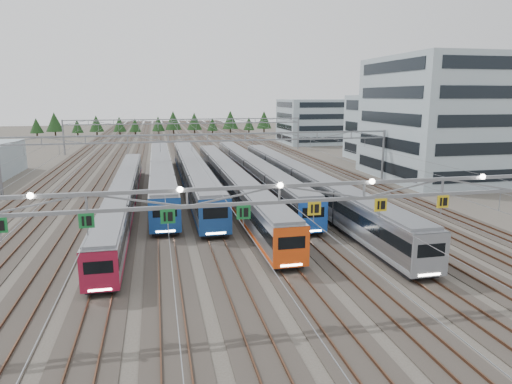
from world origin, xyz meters
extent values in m
plane|color=#47423A|center=(0.00, 0.00, 0.00)|extent=(400.00, 400.00, 0.00)
cube|color=#2D2823|center=(0.00, 100.00, 0.04)|extent=(54.00, 260.00, 0.08)
cube|color=brown|center=(-25.47, 100.00, 0.16)|extent=(0.08, 260.00, 0.16)
cube|color=brown|center=(25.47, 100.00, 0.16)|extent=(0.08, 260.00, 0.16)
cube|color=brown|center=(-0.72, 100.00, 0.16)|extent=(0.08, 260.00, 0.16)
cube|color=brown|center=(0.72, 100.00, 0.16)|extent=(0.08, 260.00, 0.16)
cube|color=black|center=(-11.25, 28.64, 0.40)|extent=(2.11, 50.02, 0.32)
cube|color=gray|center=(-11.25, 28.64, 1.95)|extent=(2.48, 51.04, 2.79)
cube|color=black|center=(-11.25, 28.64, 2.28)|extent=(2.54, 50.79, 0.84)
cube|color=maroon|center=(-11.25, 28.64, 0.77)|extent=(2.53, 50.79, 0.31)
cube|color=slate|center=(-11.25, 28.64, 3.43)|extent=(2.24, 50.02, 0.22)
cube|color=maroon|center=(-11.25, 3.17, 1.95)|extent=(2.50, 0.12, 2.79)
cube|color=black|center=(-11.25, 3.14, 2.28)|extent=(1.86, 0.10, 0.84)
cube|color=white|center=(-11.25, 3.11, 0.73)|extent=(1.49, 0.06, 0.13)
cube|color=black|center=(-6.75, 40.98, 0.43)|extent=(2.53, 50.14, 0.38)
cube|color=gray|center=(-6.75, 40.98, 2.29)|extent=(2.98, 51.16, 3.35)
cube|color=black|center=(-6.75, 40.98, 2.69)|extent=(3.04, 50.91, 1.01)
cube|color=navy|center=(-6.75, 40.98, 0.88)|extent=(3.03, 50.91, 0.37)
cube|color=slate|center=(-6.75, 40.98, 4.07)|extent=(2.68, 50.14, 0.27)
cube|color=navy|center=(-6.75, 15.45, 2.29)|extent=(3.00, 0.12, 3.35)
cube|color=black|center=(-6.75, 15.42, 2.69)|extent=(2.23, 0.10, 1.01)
cube|color=white|center=(-6.75, 15.39, 0.82)|extent=(1.79, 0.06, 0.16)
cube|color=black|center=(-2.25, 40.06, 0.44)|extent=(2.59, 51.63, 0.39)
cube|color=gray|center=(-2.25, 40.06, 2.33)|extent=(3.05, 52.68, 3.43)
cube|color=black|center=(-2.25, 40.06, 2.74)|extent=(3.11, 52.42, 1.03)
cube|color=navy|center=(-2.25, 40.06, 0.89)|extent=(3.10, 52.42, 0.38)
cube|color=slate|center=(-2.25, 40.06, 4.16)|extent=(2.74, 51.63, 0.27)
cube|color=navy|center=(-2.25, 13.77, 2.33)|extent=(3.07, 0.12, 3.43)
cube|color=black|center=(-2.25, 13.74, 2.74)|extent=(2.28, 0.10, 1.03)
cube|color=white|center=(-2.25, 13.71, 0.84)|extent=(1.83, 0.06, 0.16)
cube|color=black|center=(2.25, 33.02, 0.42)|extent=(2.37, 55.70, 0.36)
cube|color=gray|center=(2.25, 33.02, 2.16)|extent=(2.79, 56.84, 3.14)
cube|color=black|center=(2.25, 33.02, 2.54)|extent=(2.85, 56.55, 0.95)
cube|color=#F85116|center=(2.25, 33.02, 0.84)|extent=(2.84, 56.55, 0.35)
cube|color=slate|center=(2.25, 33.02, 3.83)|extent=(2.51, 55.70, 0.25)
cube|color=#F85116|center=(2.25, 4.65, 2.16)|extent=(2.81, 0.12, 3.14)
cube|color=black|center=(2.25, 4.62, 2.54)|extent=(2.09, 0.10, 0.95)
cube|color=white|center=(2.25, 4.59, 0.79)|extent=(1.68, 0.06, 0.15)
cube|color=black|center=(6.75, 39.82, 0.42)|extent=(2.42, 53.25, 0.37)
cube|color=gray|center=(6.75, 39.82, 2.20)|extent=(2.84, 54.34, 3.20)
cube|color=black|center=(6.75, 39.82, 2.58)|extent=(2.90, 54.07, 0.97)
cube|color=blue|center=(6.75, 39.82, 0.85)|extent=(2.89, 54.07, 0.36)
cube|color=slate|center=(6.75, 39.82, 3.90)|extent=(2.56, 53.25, 0.25)
cube|color=blue|center=(6.75, 12.70, 2.20)|extent=(2.86, 0.12, 3.20)
cube|color=black|center=(6.75, 12.67, 2.58)|extent=(2.13, 0.10, 0.97)
cube|color=white|center=(6.75, 12.64, 0.80)|extent=(1.71, 0.06, 0.15)
cube|color=black|center=(11.25, 30.05, 0.42)|extent=(2.43, 57.51, 0.37)
cube|color=gray|center=(11.25, 30.05, 2.21)|extent=(2.86, 58.68, 3.22)
cube|color=black|center=(11.25, 30.05, 2.60)|extent=(2.92, 58.39, 0.97)
cube|color=gray|center=(11.25, 30.05, 0.85)|extent=(2.91, 58.39, 0.36)
cube|color=slate|center=(11.25, 30.05, 3.92)|extent=(2.58, 57.51, 0.26)
cube|color=gray|center=(11.25, 0.76, 2.21)|extent=(2.88, 0.12, 3.22)
cube|color=black|center=(11.25, 0.73, 2.60)|extent=(2.15, 0.10, 0.97)
cube|color=white|center=(11.25, 0.70, 0.80)|extent=(1.72, 0.06, 0.15)
cube|color=gray|center=(0.00, 0.00, 7.80)|extent=(56.00, 0.22, 0.22)
cube|color=gray|center=(0.00, 0.00, 6.80)|extent=(56.00, 0.22, 0.22)
cube|color=#167231|center=(-11.25, -0.12, 6.30)|extent=(0.85, 0.06, 0.85)
cube|color=#167231|center=(-6.75, -0.12, 6.30)|extent=(0.85, 0.06, 0.85)
cube|color=#167231|center=(-2.25, -0.12, 6.30)|extent=(0.85, 0.06, 0.85)
cube|color=gold|center=(2.25, -0.12, 6.30)|extent=(0.85, 0.06, 0.85)
cube|color=gold|center=(6.75, -0.12, 6.30)|extent=(0.85, 0.06, 0.85)
cube|color=gold|center=(11.25, -0.12, 6.30)|extent=(0.85, 0.06, 0.85)
cylinder|color=gray|center=(28.00, 40.00, 4.00)|extent=(0.36, 0.36, 8.00)
cube|color=gray|center=(0.00, 40.00, 7.80)|extent=(56.00, 0.22, 0.22)
cube|color=gray|center=(0.00, 40.00, 6.80)|extent=(56.00, 0.22, 0.22)
cylinder|color=gray|center=(-28.00, 85.00, 4.00)|extent=(0.36, 0.36, 8.00)
cylinder|color=gray|center=(28.00, 85.00, 4.00)|extent=(0.36, 0.36, 8.00)
cube|color=gray|center=(0.00, 85.00, 7.80)|extent=(56.00, 0.22, 0.22)
cube|color=gray|center=(0.00, 85.00, 6.80)|extent=(56.00, 0.22, 0.22)
cube|color=#99AEB7|center=(37.39, 39.82, 9.67)|extent=(18.00, 22.00, 19.34)
cube|color=#99AEB7|center=(40.22, 60.55, 6.71)|extent=(14.00, 16.00, 13.41)
cube|color=#99AEB7|center=(39.18, 99.02, 6.17)|extent=(22.00, 18.00, 12.34)
camera|label=1|loc=(-7.18, -26.32, 13.15)|focal=32.00mm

